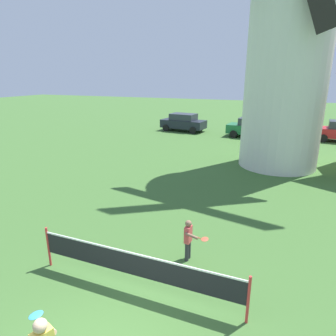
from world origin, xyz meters
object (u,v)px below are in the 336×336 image
object	(u,v)px
tennis_net	(135,265)
player_far	(189,238)
windmill	(291,30)
parked_car_green	(254,128)
parked_car_black	(183,122)

from	to	relation	value
tennis_net	player_far	size ratio (longest dim) A/B	4.40
windmill	player_far	distance (m)	12.19
player_far	parked_car_green	bearing A→B (deg)	91.43
tennis_net	parked_car_green	xyz separation A→B (m)	(0.31, 19.57, 0.12)
tennis_net	windmill	bearing A→B (deg)	78.37
tennis_net	player_far	bearing A→B (deg)	64.92
windmill	player_far	world-z (taller)	windmill
tennis_net	player_far	world-z (taller)	player_far
parked_car_black	player_far	bearing A→B (deg)	-70.16
parked_car_green	windmill	bearing A→B (deg)	-74.26
windmill	parked_car_green	size ratio (longest dim) A/B	3.30
tennis_net	parked_car_green	world-z (taller)	parked_car_green
tennis_net	parked_car_black	distance (m)	21.10
windmill	parked_car_green	bearing A→B (deg)	105.74
tennis_net	parked_car_black	world-z (taller)	parked_car_black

